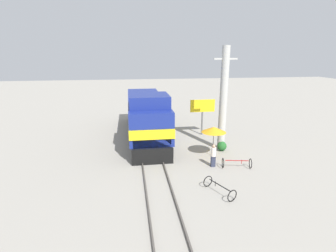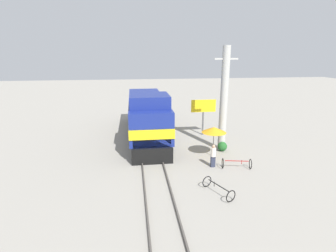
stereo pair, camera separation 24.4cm
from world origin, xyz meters
TOP-DOWN VIEW (x-y plane):
  - ground_plane at (0.00, 0.00)m, footprint 120.00×120.00m
  - rail_near at (-0.72, 0.00)m, footprint 0.08×36.81m
  - rail_far at (0.72, 0.00)m, footprint 0.08×36.81m
  - locomotive at (0.00, 4.73)m, footprint 3.17×13.35m
  - utility_pole at (5.67, 0.70)m, footprint 1.80×0.59m
  - vendor_umbrella at (4.59, -0.61)m, footprint 1.81×1.81m
  - billboard_sign at (5.21, 4.73)m, footprint 2.31×0.12m
  - shrub_cluster at (5.65, 0.38)m, footprint 0.74×0.74m
  - person_bystander at (4.02, -2.45)m, footprint 0.34×0.34m
  - bicycle at (5.52, -2.89)m, footprint 1.97×1.02m
  - bicycle_spare at (3.25, -5.94)m, footprint 1.40×2.04m

SIDE VIEW (x-z plane):
  - ground_plane at x=0.00m, z-range 0.00..0.00m
  - rail_near at x=-0.72m, z-range 0.00..0.15m
  - rail_far at x=0.72m, z-range 0.00..0.15m
  - bicycle_spare at x=3.25m, z-range 0.01..0.67m
  - bicycle at x=5.52m, z-range 0.01..0.68m
  - shrub_cluster at x=5.65m, z-range 0.00..0.74m
  - person_bystander at x=4.02m, z-range 0.06..1.65m
  - locomotive at x=0.00m, z-range -0.30..4.18m
  - vendor_umbrella at x=4.59m, z-range 0.93..3.20m
  - billboard_sign at x=5.21m, z-range 0.88..4.23m
  - utility_pole at x=5.67m, z-range 0.03..8.04m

